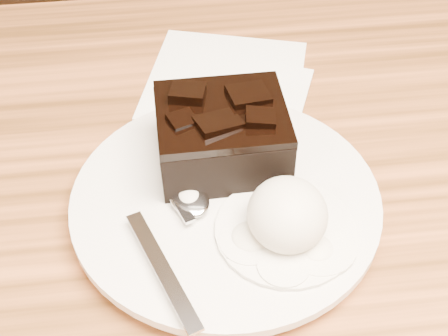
{
  "coord_description": "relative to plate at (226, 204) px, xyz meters",
  "views": [
    {
      "loc": [
        -0.14,
        -0.26,
        1.13
      ],
      "look_at": [
        -0.1,
        0.07,
        0.79
      ],
      "focal_mm": 51.12,
      "sensor_mm": 36.0,
      "label": 1
    }
  ],
  "objects": [
    {
      "name": "plate",
      "position": [
        0.0,
        0.0,
        0.0
      ],
      "size": [
        0.24,
        0.24,
        0.02
      ],
      "primitive_type": "cylinder",
      "color": "silver",
      "rests_on": "dining_table"
    },
    {
      "name": "brownie",
      "position": [
        0.0,
        0.04,
        0.03
      ],
      "size": [
        0.1,
        0.09,
        0.05
      ],
      "primitive_type": "cube",
      "rotation": [
        0.0,
        0.0,
        0.01
      ],
      "color": "black",
      "rests_on": "plate"
    },
    {
      "name": "ice_cream_scoop",
      "position": [
        0.04,
        -0.04,
        0.03
      ],
      "size": [
        0.06,
        0.06,
        0.05
      ],
      "primitive_type": "ellipsoid",
      "color": "silver",
      "rests_on": "plate"
    },
    {
      "name": "melt_puddle",
      "position": [
        0.04,
        -0.04,
        0.01
      ],
      "size": [
        0.1,
        0.1,
        0.0
      ],
      "primitive_type": "cylinder",
      "color": "white",
      "rests_on": "plate"
    },
    {
      "name": "spoon",
      "position": [
        -0.03,
        -0.0,
        0.01
      ],
      "size": [
        0.08,
        0.16,
        0.01
      ],
      "primitive_type": null,
      "rotation": [
        0.0,
        0.0,
        0.35
      ],
      "color": "silver",
      "rests_on": "plate"
    },
    {
      "name": "napkin",
      "position": [
        0.02,
        0.17,
        -0.01
      ],
      "size": [
        0.18,
        0.18,
        0.01
      ],
      "primitive_type": "cube",
      "rotation": [
        0.0,
        0.0,
        -0.29
      ],
      "color": "white",
      "rests_on": "dining_table"
    },
    {
      "name": "crumb_a",
      "position": [
        0.0,
        -0.03,
        0.01
      ],
      "size": [
        0.01,
        0.01,
        0.0
      ],
      "primitive_type": "cube",
      "rotation": [
        0.0,
        0.0,
        1.0
      ],
      "color": "black",
      "rests_on": "plate"
    },
    {
      "name": "crumb_b",
      "position": [
        -0.02,
        0.0,
        0.01
      ],
      "size": [
        0.01,
        0.01,
        0.0
      ],
      "primitive_type": "cube",
      "rotation": [
        0.0,
        0.0,
        0.48
      ],
      "color": "black",
      "rests_on": "plate"
    },
    {
      "name": "crumb_c",
      "position": [
        -0.0,
        -0.06,
        0.01
      ],
      "size": [
        0.01,
        0.01,
        0.0
      ],
      "primitive_type": "cube",
      "rotation": [
        0.0,
        0.0,
        1.14
      ],
      "color": "black",
      "rests_on": "plate"
    }
  ]
}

